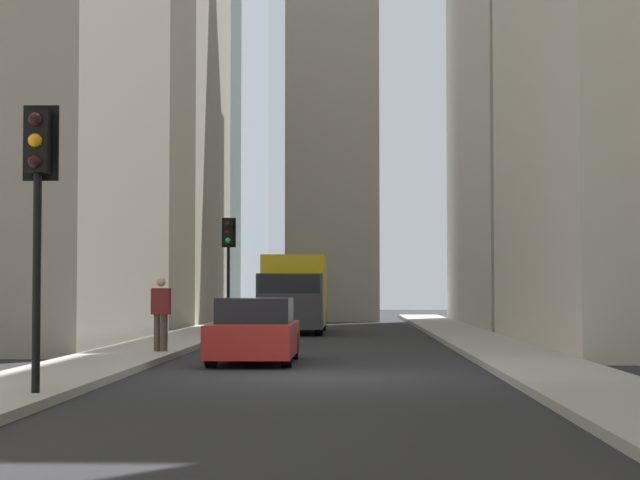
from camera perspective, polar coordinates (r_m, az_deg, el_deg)
ground_plane at (r=20.90m, az=-0.41°, el=-6.89°), size 135.00×135.00×0.00m
sidewalk_right at (r=21.52m, az=-12.55°, el=-6.52°), size 90.00×2.20×0.14m
sidewalk_left at (r=21.21m, az=11.91°, el=-6.58°), size 90.00×2.20×0.14m
building_right_far at (r=54.56m, az=-10.52°, el=8.30°), size 13.09×10.00×23.52m
delivery_truck at (r=41.80m, az=-1.32°, el=-2.67°), size 6.46×2.25×2.84m
sedan_red at (r=25.06m, az=-3.29°, el=-4.63°), size 4.30×1.78×1.42m
traffic_light_foreground at (r=16.86m, az=-13.91°, el=2.94°), size 0.43×0.52×4.14m
traffic_light_midblock at (r=42.48m, az=-4.60°, el=-0.35°), size 0.43×0.52×4.13m
pedestrian at (r=27.36m, az=-7.95°, el=-3.52°), size 0.26×0.44×1.75m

